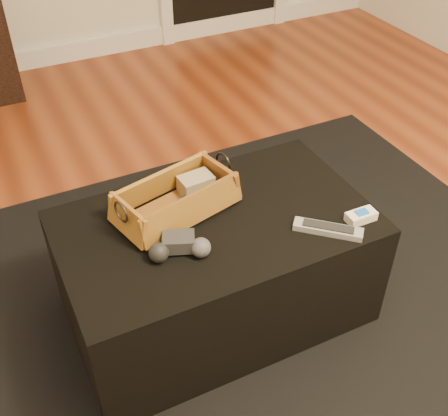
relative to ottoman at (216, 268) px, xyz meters
name	(u,v)px	position (x,y,z in m)	size (l,w,h in m)	color
floor	(236,397)	(-0.10, -0.35, -0.23)	(5.00, 5.50, 0.01)	brown
baseboard	(45,57)	(-0.10, 2.39, -0.16)	(5.00, 0.04, 0.12)	white
area_rug	(223,319)	(0.00, -0.05, -0.22)	(2.60, 2.00, 0.01)	black
ottoman	(216,268)	(0.00, 0.00, 0.00)	(1.00, 0.60, 0.42)	black
tv_remote	(174,210)	(-0.11, 0.08, 0.24)	(0.21, 0.05, 0.02)	black
cloth_bundle	(196,184)	(0.00, 0.15, 0.25)	(0.11, 0.08, 0.06)	tan
wicker_basket	(176,200)	(-0.09, 0.10, 0.26)	(0.44, 0.30, 0.14)	#935F21
game_controller	(179,247)	(-0.16, -0.09, 0.24)	(0.19, 0.14, 0.06)	#28282A
silver_remote	(328,229)	(0.29, -0.20, 0.22)	(0.19, 0.18, 0.02)	#97989D
cream_gadget	(361,216)	(0.42, -0.20, 0.23)	(0.10, 0.05, 0.04)	white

